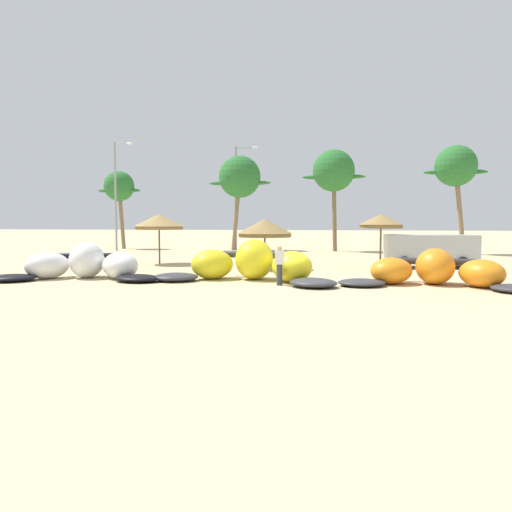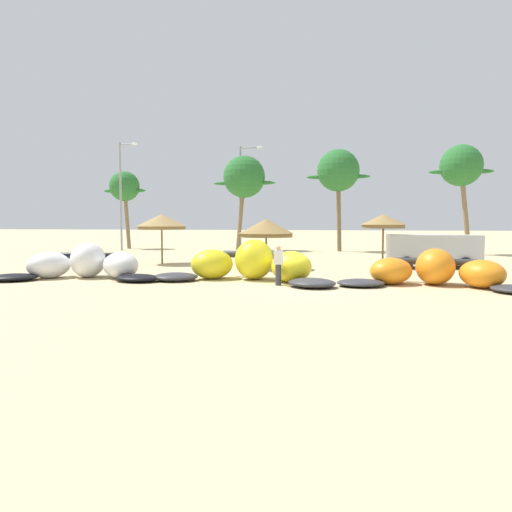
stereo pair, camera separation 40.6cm
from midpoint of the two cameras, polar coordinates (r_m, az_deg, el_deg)
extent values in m
plane|color=#C6B284|center=(19.78, 6.35, -3.38)|extent=(260.00, 260.00, 0.00)
ellipsoid|color=black|center=(23.19, -26.42, -2.29)|extent=(2.49, 2.28, 0.32)
ellipsoid|color=white|center=(23.66, -22.94, -1.00)|extent=(2.24, 2.47, 1.20)
ellipsoid|color=white|center=(23.38, -18.84, -0.44)|extent=(1.78, 2.22, 1.62)
ellipsoid|color=white|center=(22.46, -15.26, -1.07)|extent=(2.48, 2.50, 1.20)
ellipsoid|color=black|center=(21.16, -13.39, -2.54)|extent=(2.28, 1.87, 0.32)
cylinder|color=black|center=(24.03, -18.25, 0.04)|extent=(3.18, 0.75, 0.29)
cube|color=black|center=(23.19, -19.02, -0.48)|extent=(1.25, 0.89, 0.04)
ellipsoid|color=#333338|center=(21.09, -9.00, -2.46)|extent=(2.23, 2.01, 0.36)
ellipsoid|color=yellow|center=(21.61, -4.71, -0.97)|extent=(2.56, 2.56, 1.33)
ellipsoid|color=yellow|center=(21.33, 0.32, -0.40)|extent=(1.96, 2.19, 1.79)
ellipsoid|color=yellow|center=(20.36, 4.79, -1.28)|extent=(2.35, 2.48, 1.33)
ellipsoid|color=#333338|center=(18.95, 7.26, -3.17)|extent=(2.52, 2.41, 0.36)
cylinder|color=#333338|center=(21.96, 0.91, 0.15)|extent=(3.54, 0.88, 0.32)
cube|color=#333338|center=(21.15, 0.15, -0.44)|extent=(1.38, 0.90, 0.04)
ellipsoid|color=#333338|center=(19.52, 12.89, -3.12)|extent=(2.16, 1.88, 0.30)
ellipsoid|color=orange|center=(20.52, 16.29, -1.71)|extent=(2.42, 2.43, 1.10)
ellipsoid|color=orange|center=(20.91, 21.03, -1.19)|extent=(1.82, 2.11, 1.48)
ellipsoid|color=orange|center=(20.62, 25.79, -1.93)|extent=(2.22, 2.38, 1.10)
cylinder|color=#333338|center=(21.56, 20.98, -0.64)|extent=(3.27, 0.79, 0.30)
cube|color=#333338|center=(20.72, 21.04, -1.23)|extent=(1.28, 0.86, 0.04)
cylinder|color=brown|center=(29.74, -10.72, 1.28)|extent=(0.10, 0.10, 2.29)
cone|color=#9E7F4C|center=(29.71, -10.76, 4.20)|extent=(3.02, 3.02, 0.74)
cylinder|color=olive|center=(29.71, -10.75, 3.29)|extent=(2.87, 2.87, 0.20)
cylinder|color=brown|center=(26.03, 1.66, 0.56)|extent=(0.10, 0.10, 1.93)
cone|color=olive|center=(25.98, 1.67, 3.56)|extent=(3.00, 3.00, 0.79)
cylinder|color=olive|center=(25.99, 1.67, 2.47)|extent=(2.85, 2.85, 0.20)
cylinder|color=brown|center=(27.99, 15.23, 1.14)|extent=(0.10, 0.10, 2.40)
cone|color=olive|center=(27.96, 15.28, 4.20)|extent=(2.50, 2.50, 0.59)
cylinder|color=olive|center=(27.96, 15.27, 3.40)|extent=(2.37, 2.37, 0.20)
cube|color=#B2B7BC|center=(28.56, 20.62, 0.86)|extent=(4.91, 2.06, 1.50)
cube|color=black|center=(28.32, 17.96, 1.43)|extent=(1.25, 1.97, 0.56)
cylinder|color=black|center=(27.37, 17.86, -0.78)|extent=(0.68, 0.25, 0.68)
cylinder|color=black|center=(29.34, 17.31, -0.45)|extent=(0.68, 0.25, 0.68)
cylinder|color=black|center=(27.96, 24.01, -0.83)|extent=(0.68, 0.25, 0.68)
cylinder|color=black|center=(29.90, 23.07, -0.51)|extent=(0.68, 0.25, 0.68)
cylinder|color=#383842|center=(19.38, 3.26, -2.25)|extent=(0.24, 0.24, 0.85)
cube|color=white|center=(19.32, 3.27, -0.17)|extent=(0.36, 0.22, 0.56)
sphere|color=tan|center=(19.29, 3.27, 0.98)|extent=(0.20, 0.20, 0.20)
cylinder|color=#7F6647|center=(47.78, -14.85, 4.44)|extent=(0.72, 0.36, 5.98)
sphere|color=#286B2D|center=(47.98, -15.11, 8.00)|extent=(2.86, 2.86, 2.86)
ellipsoid|color=#286B2D|center=(48.45, -16.33, 7.43)|extent=(2.00, 0.50, 0.36)
ellipsoid|color=#286B2D|center=(47.47, -13.84, 7.54)|extent=(2.00, 0.50, 0.36)
cylinder|color=#7F6647|center=(43.70, -1.54, 5.05)|extent=(0.98, 0.36, 6.63)
sphere|color=#286B2D|center=(43.82, -1.14, 9.39)|extent=(3.79, 3.79, 3.79)
ellipsoid|color=#286B2D|center=(44.10, -3.09, 8.60)|extent=(2.65, 0.50, 0.36)
ellipsoid|color=#286B2D|center=(43.49, 0.84, 8.67)|extent=(2.65, 0.50, 0.36)
cylinder|color=brown|center=(42.50, 10.08, 5.27)|extent=(0.55, 0.36, 7.01)
sphere|color=#286B2D|center=(42.72, 10.01, 9.98)|extent=(3.64, 3.64, 3.64)
ellipsoid|color=#286B2D|center=(42.71, 8.02, 9.26)|extent=(2.55, 0.50, 0.36)
ellipsoid|color=#286B2D|center=(42.68, 11.98, 9.22)|extent=(2.55, 0.50, 0.36)
cylinder|color=#7F6647|center=(41.36, 23.83, 5.01)|extent=(1.14, 0.36, 6.97)
sphere|color=#286B2D|center=(41.50, 23.44, 9.84)|extent=(3.25, 3.25, 3.25)
ellipsoid|color=#286B2D|center=(41.18, 21.64, 9.25)|extent=(2.27, 0.50, 0.36)
ellipsoid|color=#286B2D|center=(41.75, 25.18, 9.08)|extent=(2.27, 0.50, 0.36)
cylinder|color=gray|center=(44.71, -15.51, 6.78)|extent=(0.18, 0.18, 9.58)
cylinder|color=gray|center=(44.89, -14.80, 12.74)|extent=(1.40, 0.10, 0.10)
ellipsoid|color=silver|center=(44.60, -13.97, 12.81)|extent=(0.56, 0.24, 0.20)
cylinder|color=gray|center=(43.91, -1.60, 6.84)|extent=(0.18, 0.18, 9.36)
cylinder|color=gray|center=(44.19, -0.46, 12.73)|extent=(1.78, 0.10, 0.10)
ellipsoid|color=silver|center=(44.03, 0.71, 12.76)|extent=(0.56, 0.24, 0.20)
camera|label=1|loc=(0.20, -89.47, 0.04)|focal=33.69mm
camera|label=2|loc=(0.20, 90.53, -0.04)|focal=33.69mm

